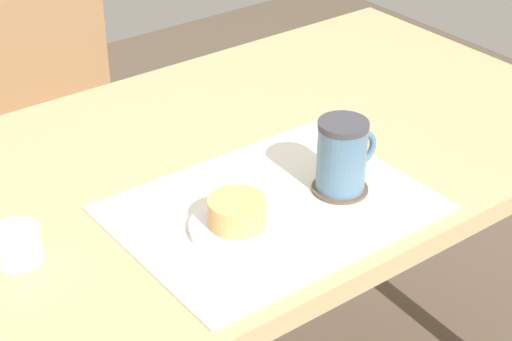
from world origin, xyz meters
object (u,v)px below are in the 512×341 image
(pastry, at_px, (237,212))
(dining_table, at_px, (228,195))
(coffee_mug, at_px, (343,155))
(pastry_plate, at_px, (237,227))
(sugar_bowl, at_px, (17,245))
(wooden_chair, at_px, (59,127))

(pastry, bearing_deg, dining_table, 58.10)
(pastry, distance_m, coffee_mug, 0.20)
(pastry_plate, bearing_deg, sugar_bowl, 154.82)
(dining_table, height_order, wooden_chair, wooden_chair)
(dining_table, xyz_separation_m, pastry_plate, (-0.12, -0.19, 0.09))
(pastry_plate, bearing_deg, wooden_chair, 81.68)
(wooden_chair, height_order, pastry, wooden_chair)
(coffee_mug, bearing_deg, pastry, 177.57)
(dining_table, bearing_deg, coffee_mug, -68.70)
(pastry, relative_size, coffee_mug, 0.74)
(sugar_bowl, bearing_deg, pastry, -25.18)
(dining_table, xyz_separation_m, pastry, (-0.12, -0.19, 0.11))
(pastry_plate, xyz_separation_m, coffee_mug, (0.20, -0.01, 0.06))
(wooden_chair, bearing_deg, dining_table, 91.75)
(dining_table, bearing_deg, pastry_plate, -121.90)
(pastry, bearing_deg, pastry_plate, 0.00)
(coffee_mug, bearing_deg, wooden_chair, 93.47)
(wooden_chair, distance_m, pastry_plate, 1.00)
(dining_table, distance_m, wooden_chair, 0.79)
(coffee_mug, xyz_separation_m, sugar_bowl, (-0.48, 0.14, -0.04))
(pastry, height_order, coffee_mug, coffee_mug)
(pastry_plate, bearing_deg, coffee_mug, -2.43)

